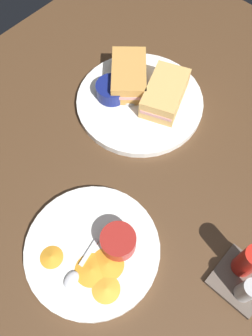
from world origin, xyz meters
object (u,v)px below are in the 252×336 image
(ramekin_dark_sauce, at_px, (112,90))
(spoon_by_dark_ramekin, at_px, (134,104))
(spoon_by_gravy_ramekin, at_px, (76,273))
(ramekin_light_gravy, at_px, (118,241))
(condiment_caddy, at_px, (245,274))
(sandwich_half_near, at_px, (165,93))
(plate_sandwich_main, at_px, (140,102))
(sandwich_half_far, at_px, (129,76))
(plate_chips_companion, at_px, (92,249))

(ramekin_dark_sauce, relative_size, spoon_by_dark_ramekin, 0.71)
(spoon_by_dark_ramekin, xyz_separation_m, spoon_by_gravy_ramekin, (0.34, 0.17, 0.00))
(ramekin_light_gravy, height_order, condiment_caddy, condiment_caddy)
(sandwich_half_near, relative_size, spoon_by_dark_ramekin, 1.50)
(plate_sandwich_main, distance_m, ramekin_light_gravy, 0.33)
(sandwich_half_far, height_order, condiment_caddy, condiment_caddy)
(ramekin_dark_sauce, relative_size, plate_chips_companion, 0.29)
(sandwich_half_far, bearing_deg, spoon_by_gravy_ramekin, 29.75)
(sandwich_half_near, xyz_separation_m, spoon_by_dark_ramekin, (0.05, -0.04, -0.02))
(ramekin_light_gravy, relative_size, condiment_caddy, 0.66)
(plate_sandwich_main, xyz_separation_m, ramekin_light_gravy, (0.28, 0.19, 0.03))
(plate_sandwich_main, relative_size, spoon_by_dark_ramekin, 2.86)
(plate_sandwich_main, height_order, spoon_by_dark_ramekin, spoon_by_dark_ramekin)
(ramekin_dark_sauce, height_order, spoon_by_dark_ramekin, ramekin_dark_sauce)
(sandwich_half_far, relative_size, spoon_by_dark_ramekin, 1.49)
(spoon_by_dark_ramekin, relative_size, ramekin_light_gravy, 1.58)
(plate_sandwich_main, height_order, ramekin_light_gravy, ramekin_light_gravy)
(ramekin_light_gravy, xyz_separation_m, condiment_caddy, (-0.10, 0.20, -0.00))
(plate_sandwich_main, bearing_deg, spoon_by_dark_ramekin, -1.42)
(sandwich_half_near, bearing_deg, sandwich_half_far, -80.88)
(spoon_by_dark_ramekin, bearing_deg, condiment_caddy, 68.33)
(plate_sandwich_main, xyz_separation_m, plate_chips_companion, (0.31, 0.16, 0.00))
(ramekin_dark_sauce, xyz_separation_m, ramekin_light_gravy, (0.24, 0.24, 0.00))
(spoon_by_dark_ramekin, bearing_deg, ramekin_light_gravy, 36.45)
(plate_sandwich_main, height_order, ramekin_dark_sauce, ramekin_dark_sauce)
(spoon_by_gravy_ramekin, bearing_deg, plate_sandwich_main, -155.18)
(ramekin_dark_sauce, relative_size, spoon_by_gravy_ramekin, 0.71)
(ramekin_dark_sauce, xyz_separation_m, condiment_caddy, (0.14, 0.44, 0.00))
(plate_chips_companion, bearing_deg, ramekin_light_gravy, 140.19)
(sandwich_half_far, relative_size, plate_chips_companion, 0.60)
(plate_sandwich_main, height_order, sandwich_half_near, sandwich_half_near)
(spoon_by_dark_ramekin, bearing_deg, plate_chips_companion, 28.40)
(sandwich_half_near, xyz_separation_m, ramekin_dark_sauce, (0.07, -0.10, -0.01))
(plate_sandwich_main, xyz_separation_m, spoon_by_gravy_ramekin, (0.36, 0.17, 0.01))
(spoon_by_dark_ramekin, distance_m, ramekin_light_gravy, 0.32)
(sandwich_half_far, bearing_deg, condiment_caddy, 66.06)
(sandwich_half_near, xyz_separation_m, ramekin_light_gravy, (0.31, 0.15, -0.00))
(plate_sandwich_main, relative_size, ramekin_dark_sauce, 4.02)
(sandwich_half_near, height_order, spoon_by_dark_ramekin, sandwich_half_near)
(plate_chips_companion, height_order, condiment_caddy, condiment_caddy)
(plate_chips_companion, xyz_separation_m, spoon_by_gravy_ramekin, (0.05, 0.01, 0.01))
(sandwich_half_near, bearing_deg, ramekin_light_gravy, 25.19)
(sandwich_half_near, relative_size, ramekin_dark_sauce, 2.10)
(ramekin_dark_sauce, height_order, ramekin_light_gravy, ramekin_light_gravy)
(spoon_by_gravy_ramekin, bearing_deg, plate_chips_companion, -168.19)
(sandwich_half_far, relative_size, condiment_caddy, 1.56)
(spoon_by_gravy_ramekin, height_order, condiment_caddy, condiment_caddy)
(plate_sandwich_main, distance_m, sandwich_half_far, 0.06)
(sandwich_half_far, bearing_deg, ramekin_dark_sauce, -5.40)
(sandwich_half_far, height_order, ramekin_light_gravy, sandwich_half_far)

